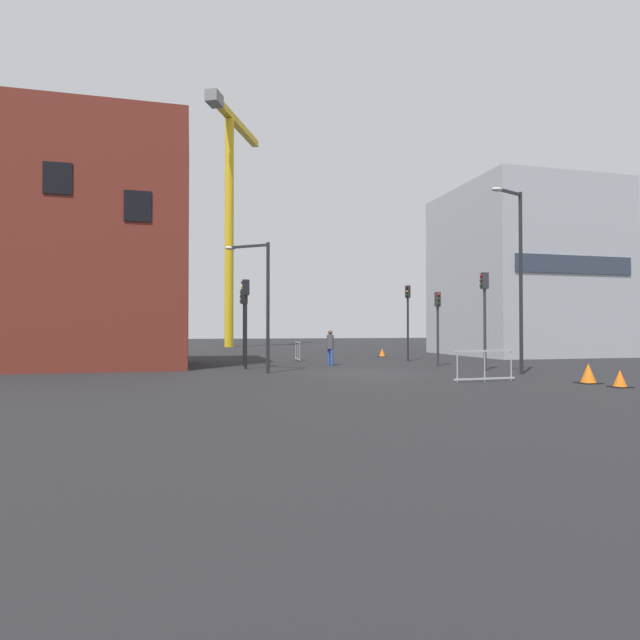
# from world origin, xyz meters

# --- Properties ---
(ground) EXTENTS (160.00, 160.00, 0.00)m
(ground) POSITION_xyz_m (0.00, 0.00, 0.00)
(ground) COLOR black
(brick_building) EXTENTS (10.30, 7.38, 11.46)m
(brick_building) POSITION_xyz_m (-12.23, 6.65, 5.73)
(brick_building) COLOR maroon
(brick_building) RESTS_ON ground
(office_block) EXTENTS (9.80, 10.28, 11.52)m
(office_block) POSITION_xyz_m (15.65, 11.90, 5.76)
(office_block) COLOR #A8AAB2
(office_block) RESTS_ON ground
(construction_crane) EXTENTS (6.49, 12.33, 24.07)m
(construction_crane) POSITION_xyz_m (-3.14, 33.15, 15.27)
(construction_crane) COLOR gold
(construction_crane) RESTS_ON ground
(streetlamp_tall) EXTENTS (1.69, 0.73, 7.24)m
(streetlamp_tall) POSITION_xyz_m (5.54, -2.04, 4.26)
(streetlamp_tall) COLOR #232326
(streetlamp_tall) RESTS_ON ground
(streetlamp_short) EXTENTS (1.74, 1.27, 5.34)m
(streetlamp_short) POSITION_xyz_m (-4.18, 1.26, 3.31)
(streetlamp_short) COLOR #232326
(streetlamp_short) RESTS_ON ground
(traffic_light_crosswalk) EXTENTS (0.29, 0.39, 3.59)m
(traffic_light_crosswalk) POSITION_xyz_m (4.68, 3.08, 2.43)
(traffic_light_crosswalk) COLOR #2D2D30
(traffic_light_crosswalk) RESTS_ON ground
(traffic_light_verge) EXTENTS (0.38, 0.26, 4.23)m
(traffic_light_verge) POSITION_xyz_m (5.33, 0.00, 2.82)
(traffic_light_verge) COLOR #2D2D30
(traffic_light_verge) RESTS_ON ground
(traffic_light_corner) EXTENTS (0.39, 0.31, 4.02)m
(traffic_light_corner) POSITION_xyz_m (-4.56, 3.46, 2.70)
(traffic_light_corner) COLOR black
(traffic_light_corner) RESTS_ON ground
(traffic_light_island) EXTENTS (0.36, 0.37, 4.25)m
(traffic_light_island) POSITION_xyz_m (4.92, 7.19, 2.84)
(traffic_light_island) COLOR #232326
(traffic_light_island) RESTS_ON ground
(traffic_light_median) EXTENTS (0.39, 0.35, 3.72)m
(traffic_light_median) POSITION_xyz_m (-4.46, 5.30, 2.51)
(traffic_light_median) COLOR black
(traffic_light_median) RESTS_ON ground
(pedestrian_walking) EXTENTS (0.34, 0.34, 1.73)m
(pedestrian_walking) POSITION_xyz_m (-0.28, 4.74, 1.01)
(pedestrian_walking) COLOR #33519E
(pedestrian_walking) RESTS_ON ground
(safety_barrier_left_run) EXTENTS (2.39, 0.22, 1.08)m
(safety_barrier_left_run) POSITION_xyz_m (2.77, -4.14, 0.56)
(safety_barrier_left_run) COLOR #B2B5BA
(safety_barrier_left_run) RESTS_ON ground
(safety_barrier_right_run) EXTENTS (0.18, 1.87, 1.08)m
(safety_barrier_right_run) POSITION_xyz_m (-1.12, 8.61, 0.56)
(safety_barrier_right_run) COLOR #9EA0A5
(safety_barrier_right_run) RESTS_ON ground
(traffic_cone_by_barrier) EXTENTS (0.55, 0.55, 0.56)m
(traffic_cone_by_barrier) POSITION_xyz_m (5.11, 11.75, 0.26)
(traffic_cone_by_barrier) COLOR black
(traffic_cone_by_barrier) RESTS_ON ground
(traffic_cone_on_verge) EXTENTS (0.54, 0.54, 0.54)m
(traffic_cone_on_verge) POSITION_xyz_m (5.86, -6.68, 0.25)
(traffic_cone_on_verge) COLOR black
(traffic_cone_on_verge) RESTS_ON ground
(traffic_cone_orange) EXTENTS (0.66, 0.66, 0.67)m
(traffic_cone_orange) POSITION_xyz_m (5.79, -5.45, 0.31)
(traffic_cone_orange) COLOR black
(traffic_cone_orange) RESTS_ON ground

